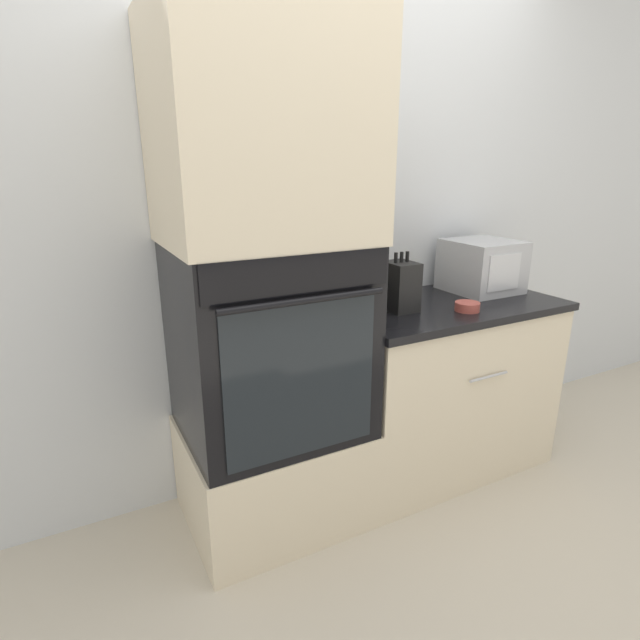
% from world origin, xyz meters
% --- Properties ---
extents(ground_plane, '(12.00, 12.00, 0.00)m').
position_xyz_m(ground_plane, '(0.00, 0.00, 0.00)').
color(ground_plane, beige).
extents(wall_back, '(8.00, 0.05, 2.50)m').
position_xyz_m(wall_back, '(0.00, 0.63, 1.25)').
color(wall_back, silver).
rests_on(wall_back, ground_plane).
extents(oven_cabinet_base, '(0.73, 0.60, 0.43)m').
position_xyz_m(oven_cabinet_base, '(-0.37, 0.30, 0.22)').
color(oven_cabinet_base, beige).
rests_on(oven_cabinet_base, ground_plane).
extents(wall_oven, '(0.71, 0.64, 0.78)m').
position_xyz_m(wall_oven, '(-0.37, 0.30, 0.82)').
color(wall_oven, black).
rests_on(wall_oven, oven_cabinet_base).
extents(oven_cabinet_upper, '(0.73, 0.60, 0.79)m').
position_xyz_m(oven_cabinet_upper, '(-0.37, 0.30, 1.61)').
color(oven_cabinet_upper, beige).
rests_on(oven_cabinet_upper, wall_oven).
extents(counter_unit, '(1.10, 0.63, 0.86)m').
position_xyz_m(counter_unit, '(0.54, 0.30, 0.43)').
color(counter_unit, beige).
rests_on(counter_unit, ground_plane).
extents(microwave, '(0.33, 0.34, 0.26)m').
position_xyz_m(microwave, '(0.84, 0.39, 0.99)').
color(microwave, '#B2B5BA').
rests_on(microwave, counter_unit).
extents(knife_block, '(0.12, 0.15, 0.26)m').
position_xyz_m(knife_block, '(0.26, 0.29, 0.97)').
color(knife_block, black).
rests_on(knife_block, counter_unit).
extents(bowl, '(0.11, 0.11, 0.04)m').
position_xyz_m(bowl, '(0.52, 0.14, 0.88)').
color(bowl, '#B24C42').
rests_on(bowl, counter_unit).
extents(condiment_jar_near, '(0.04, 0.04, 0.09)m').
position_xyz_m(condiment_jar_near, '(0.17, 0.50, 0.91)').
color(condiment_jar_near, '#427047').
rests_on(condiment_jar_near, counter_unit).
extents(condiment_jar_mid, '(0.04, 0.04, 0.12)m').
position_xyz_m(condiment_jar_mid, '(0.55, 0.53, 0.92)').
color(condiment_jar_mid, silver).
rests_on(condiment_jar_mid, counter_unit).
extents(condiment_jar_far, '(0.04, 0.04, 0.07)m').
position_xyz_m(condiment_jar_far, '(0.37, 0.45, 0.90)').
color(condiment_jar_far, silver).
rests_on(condiment_jar_far, counter_unit).
extents(condiment_jar_back, '(0.05, 0.05, 0.07)m').
position_xyz_m(condiment_jar_back, '(0.48, 0.51, 0.90)').
color(condiment_jar_back, brown).
rests_on(condiment_jar_back, counter_unit).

